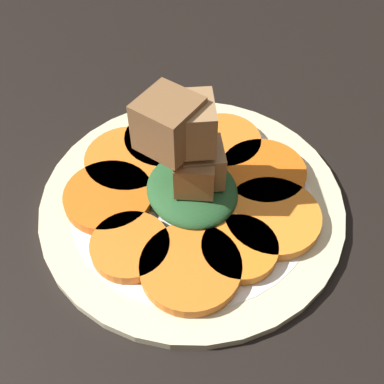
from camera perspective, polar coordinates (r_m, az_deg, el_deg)
table_slab at (r=50.10cm, az=0.00°, el=-2.27°), size 120.00×120.00×2.00cm
plate at (r=48.90cm, az=0.00°, el=-1.19°), size 30.55×30.55×1.05cm
carrot_slice_0 at (r=50.52cm, az=8.42°, el=2.31°), size 8.88×8.88×1.13cm
carrot_slice_1 at (r=53.23cm, az=3.72°, el=5.94°), size 8.25×8.25×1.13cm
carrot_slice_2 at (r=53.46cm, az=-3.05°, el=6.22°), size 9.22×9.22×1.13cm
carrot_slice_3 at (r=51.63cm, az=-7.48°, el=3.78°), size 9.34×9.34×1.13cm
carrot_slice_4 at (r=48.59cm, az=-9.86°, el=-0.53°), size 8.90×8.90×1.13cm
carrot_slice_5 at (r=44.74cm, az=-7.34°, el=-6.39°), size 7.35×7.35×1.13cm
carrot_slice_6 at (r=43.18cm, az=-0.16°, el=-8.92°), size 9.15×9.15×1.13cm
carrot_slice_7 at (r=44.45cm, az=5.66°, el=-6.68°), size 7.06×7.06×1.13cm
carrot_slice_8 at (r=46.95cm, az=9.49°, el=-2.93°), size 9.33×9.33×1.13cm
center_pile at (r=44.81cm, az=-0.48°, el=3.48°), size 9.79×9.29×12.14cm
fork at (r=50.92cm, az=4.96°, el=2.65°), size 19.09×2.32×0.40cm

